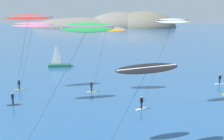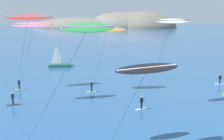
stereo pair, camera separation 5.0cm
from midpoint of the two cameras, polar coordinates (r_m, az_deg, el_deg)
headland_island at (r=229.66m, az=0.39°, el=8.65°), size 116.19×52.69×25.67m
sailboat_near at (r=63.19m, az=-10.28°, el=1.13°), size 5.97×2.05×5.70m
kitesurfer_black at (r=22.76m, az=6.72°, el=-0.84°), size 7.40×4.66×7.86m
kitesurfer_orange at (r=41.63m, az=-1.29°, el=7.50°), size 6.19×2.26×9.88m
kitesurfer_red at (r=37.27m, az=-16.84°, el=9.11°), size 6.36×2.88×11.77m
kitesurfer_pink at (r=45.00m, az=-15.89°, el=8.04°), size 6.40×3.15×10.55m
kitesurfer_green at (r=23.01m, az=-6.20°, el=6.11°), size 8.64×3.45×11.22m
kitesurfer_white at (r=35.40m, az=11.67°, el=8.05°), size 6.78×3.23×11.28m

